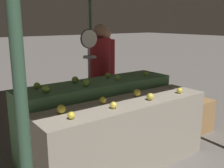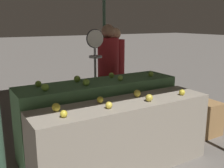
{
  "view_description": "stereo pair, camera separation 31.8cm",
  "coord_description": "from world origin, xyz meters",
  "px_view_note": "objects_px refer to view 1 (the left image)",
  "views": [
    {
      "loc": [
        -1.84,
        -2.18,
        1.72
      ],
      "look_at": [
        0.01,
        0.3,
        0.99
      ],
      "focal_mm": 42.0,
      "sensor_mm": 36.0,
      "label": 1
    },
    {
      "loc": [
        -1.58,
        -2.36,
        1.72
      ],
      "look_at": [
        0.01,
        0.3,
        0.99
      ],
      "focal_mm": 42.0,
      "sensor_mm": 36.0,
      "label": 2
    }
  ],
  "objects_px": {
    "person_vendor_at_scale": "(100,67)",
    "wooden_crate_side": "(192,115)",
    "person_customer_left": "(105,65)",
    "produce_scale": "(89,59)"
  },
  "relations": [
    {
      "from": "produce_scale",
      "to": "person_customer_left",
      "type": "distance_m",
      "value": 0.96
    },
    {
      "from": "produce_scale",
      "to": "wooden_crate_side",
      "type": "xyz_separation_m",
      "value": [
        1.35,
        -0.93,
        -0.92
      ]
    },
    {
      "from": "produce_scale",
      "to": "person_customer_left",
      "type": "height_order",
      "value": "person_customer_left"
    },
    {
      "from": "produce_scale",
      "to": "wooden_crate_side",
      "type": "height_order",
      "value": "produce_scale"
    },
    {
      "from": "produce_scale",
      "to": "wooden_crate_side",
      "type": "distance_m",
      "value": 1.88
    },
    {
      "from": "person_customer_left",
      "to": "produce_scale",
      "type": "bearing_deg",
      "value": 41.75
    },
    {
      "from": "person_customer_left",
      "to": "wooden_crate_side",
      "type": "height_order",
      "value": "person_customer_left"
    },
    {
      "from": "person_vendor_at_scale",
      "to": "wooden_crate_side",
      "type": "distance_m",
      "value": 1.7
    },
    {
      "from": "person_vendor_at_scale",
      "to": "produce_scale",
      "type": "bearing_deg",
      "value": 33.89
    },
    {
      "from": "wooden_crate_side",
      "to": "produce_scale",
      "type": "bearing_deg",
      "value": 145.53
    }
  ]
}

